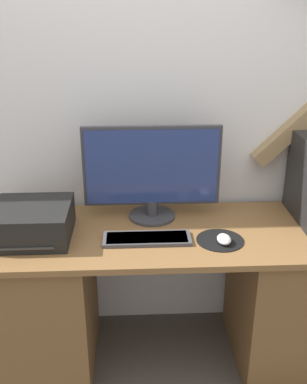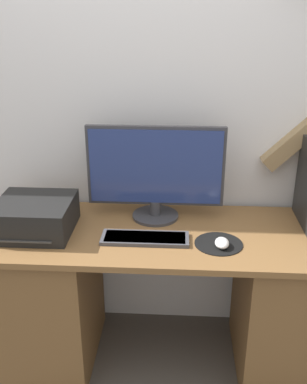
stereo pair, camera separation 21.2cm
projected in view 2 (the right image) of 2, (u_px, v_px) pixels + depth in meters
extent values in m
cube|color=silver|center=(170.00, 101.00, 2.33)|extent=(6.40, 0.05, 2.70)
cube|color=brown|center=(166.00, 235.00, 2.20)|extent=(1.79, 0.66, 0.03)
cube|color=brown|center=(46.00, 296.00, 2.39)|extent=(0.50, 0.61, 0.75)
cube|color=brown|center=(288.00, 305.00, 2.32)|extent=(0.50, 0.61, 0.75)
cylinder|color=#333338|center=(155.00, 216.00, 2.35)|extent=(0.24, 0.24, 0.02)
cylinder|color=#333338|center=(155.00, 208.00, 2.33)|extent=(0.05, 0.05, 0.07)
cube|color=#333338|center=(156.00, 166.00, 2.25)|extent=(0.69, 0.03, 0.41)
cube|color=navy|center=(155.00, 167.00, 2.24)|extent=(0.66, 0.01, 0.38)
cube|color=#3D3D42|center=(145.00, 238.00, 2.12)|extent=(0.41, 0.14, 0.02)
cube|color=#5B5B60|center=(145.00, 237.00, 2.12)|extent=(0.38, 0.12, 0.01)
cylinder|color=black|center=(219.00, 244.00, 2.09)|extent=(0.23, 0.23, 0.00)
ellipsoid|color=silver|center=(222.00, 243.00, 2.05)|extent=(0.06, 0.09, 0.04)
cube|color=black|center=(35.00, 216.00, 2.18)|extent=(0.36, 0.35, 0.16)
cube|color=#333333|center=(29.00, 234.00, 2.10)|extent=(0.26, 0.16, 0.01)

